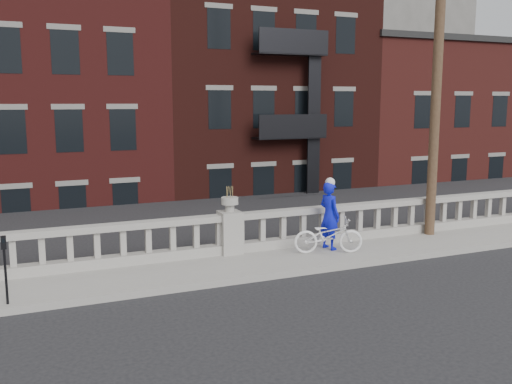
{
  "coord_description": "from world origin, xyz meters",
  "views": [
    {
      "loc": [
        -5.1,
        -9.5,
        4.05
      ],
      "look_at": [
        0.41,
        3.2,
        1.84
      ],
      "focal_mm": 40.0,
      "sensor_mm": 36.0,
      "label": 1
    }
  ],
  "objects": [
    {
      "name": "balustrade",
      "position": [
        0.0,
        3.95,
        0.64
      ],
      "size": [
        28.0,
        0.34,
        1.03
      ],
      "color": "gray",
      "rests_on": "sidewalk"
    },
    {
      "name": "parking_meter_d",
      "position": [
        -5.32,
        2.15,
        1.0
      ],
      "size": [
        0.1,
        0.09,
        1.36
      ],
      "color": "black",
      "rests_on": "sidewalk"
    },
    {
      "name": "lower_level",
      "position": [
        0.56,
        23.04,
        2.63
      ],
      "size": [
        80.0,
        44.0,
        20.8
      ],
      "color": "#605E59",
      "rests_on": "ground"
    },
    {
      "name": "planter_pedestal",
      "position": [
        0.0,
        3.95,
        0.83
      ],
      "size": [
        0.55,
        0.55,
        1.76
      ],
      "color": "gray",
      "rests_on": "sidewalk"
    },
    {
      "name": "utility_pole",
      "position": [
        6.2,
        3.6,
        5.24
      ],
      "size": [
        1.6,
        0.28,
        10.0
      ],
      "color": "#422D1E",
      "rests_on": "sidewalk"
    },
    {
      "name": "cyclist",
      "position": [
        2.58,
        3.31,
        1.06
      ],
      "size": [
        0.57,
        0.74,
        1.81
      ],
      "primitive_type": "imported",
      "rotation": [
        0.0,
        0.0,
        1.8
      ],
      "color": "#0D14CB",
      "rests_on": "sidewalk"
    },
    {
      "name": "bicycle",
      "position": [
        2.34,
        2.95,
        0.62
      ],
      "size": [
        1.89,
        1.18,
        0.94
      ],
      "primitive_type": "imported",
      "rotation": [
        0.0,
        0.0,
        1.23
      ],
      "color": "white",
      "rests_on": "sidewalk"
    },
    {
      "name": "ground",
      "position": [
        0.0,
        0.0,
        0.0
      ],
      "size": [
        120.0,
        120.0,
        0.0
      ],
      "primitive_type": "plane",
      "color": "black",
      "rests_on": "ground"
    },
    {
      "name": "sidewalk",
      "position": [
        0.0,
        3.0,
        0.07
      ],
      "size": [
        32.0,
        2.2,
        0.15
      ],
      "primitive_type": "cube",
      "color": "gray",
      "rests_on": "ground"
    }
  ]
}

